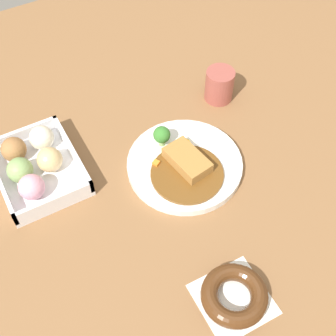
{
  "coord_description": "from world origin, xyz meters",
  "views": [
    {
      "loc": [
        0.45,
        -0.24,
        0.8
      ],
      "look_at": [
        -0.06,
        0.04,
        0.03
      ],
      "focal_mm": 50.27,
      "sensor_mm": 36.0,
      "label": 1
    }
  ],
  "objects": [
    {
      "name": "ground_plane",
      "position": [
        0.0,
        0.0,
        0.0
      ],
      "size": [
        1.6,
        1.6,
        0.0
      ],
      "primitive_type": "plane",
      "color": "brown"
    },
    {
      "name": "coffee_mug",
      "position": [
        -0.21,
        0.26,
        0.04
      ],
      "size": [
        0.07,
        0.07,
        0.08
      ],
      "primitive_type": "cylinder",
      "color": "#9E4C42",
      "rests_on": "ground_plane"
    },
    {
      "name": "donut_box",
      "position": [
        -0.2,
        -0.2,
        0.03
      ],
      "size": [
        0.21,
        0.17,
        0.06
      ],
      "color": "white",
      "rests_on": "ground_plane"
    },
    {
      "name": "chocolate_ring_donut",
      "position": [
        0.23,
        0.01,
        0.02
      ],
      "size": [
        0.12,
        0.12,
        0.03
      ],
      "color": "white",
      "rests_on": "ground_plane"
    },
    {
      "name": "curry_plate",
      "position": [
        -0.06,
        0.08,
        0.01
      ],
      "size": [
        0.24,
        0.24,
        0.07
      ],
      "color": "white",
      "rests_on": "ground_plane"
    }
  ]
}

